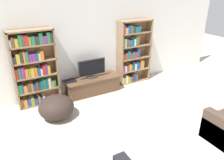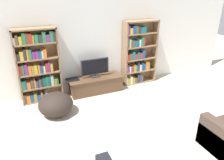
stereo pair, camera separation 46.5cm
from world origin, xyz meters
TOP-DOWN VIEW (x-y plane):
  - wall_back at (0.00, 4.23)m, footprint 8.80×0.06m
  - bookshelf_left at (-1.57, 4.05)m, footprint 1.00×0.30m
  - bookshelf_right at (1.20, 4.05)m, footprint 1.00×0.30m
  - tv_stand at (-0.13, 3.91)m, footprint 1.49×0.51m
  - television at (-0.13, 3.95)m, footprint 0.77×0.16m
  - laptop at (-0.76, 3.99)m, footprint 0.34×0.25m
  - area_rug at (-0.14, 2.12)m, footprint 1.98×1.69m
  - beanbag_ottoman at (-1.35, 3.20)m, footprint 0.77×0.77m

SIDE VIEW (x-z plane):
  - area_rug at x=-0.14m, z-range 0.00..0.02m
  - tv_stand at x=-0.13m, z-range 0.00..0.44m
  - beanbag_ottoman at x=-1.35m, z-range 0.00..0.52m
  - laptop at x=-0.76m, z-range 0.43..0.46m
  - television at x=-0.13m, z-range 0.45..0.96m
  - bookshelf_right at x=1.20m, z-range -0.03..1.81m
  - bookshelf_left at x=-1.57m, z-range 0.01..1.85m
  - wall_back at x=0.00m, z-range 0.00..2.60m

